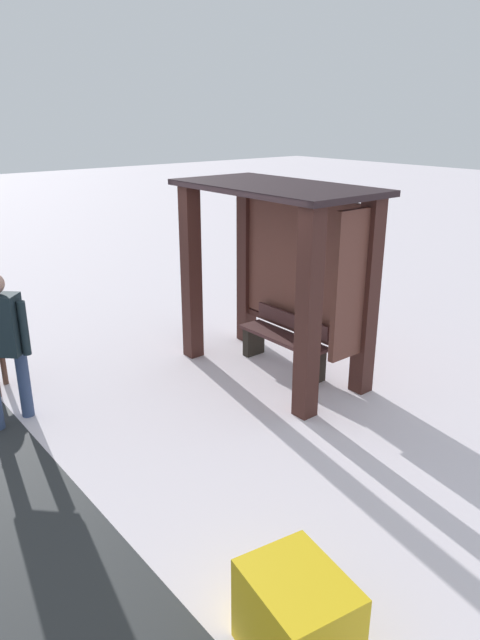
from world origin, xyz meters
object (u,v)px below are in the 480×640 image
(bench_left_inside, at_px, (284,342))
(person_walking, at_px, (1,337))
(bus_shelter, at_px, (286,257))
(grit_bin, at_px, (297,619))

(bench_left_inside, height_order, person_walking, person_walking)
(bus_shelter, bearing_deg, grit_bin, -42.21)
(bus_shelter, height_order, grit_bin, bus_shelter)
(bench_left_inside, bearing_deg, grit_bin, -42.27)
(grit_bin, bearing_deg, bench_left_inside, 137.73)
(bus_shelter, relative_size, grit_bin, 3.80)
(bus_shelter, relative_size, bench_left_inside, 1.88)
(bench_left_inside, relative_size, person_walking, 0.81)
(grit_bin, bearing_deg, person_walking, -174.77)
(bus_shelter, xyz_separation_m, bench_left_inside, (-0.08, 0.08, -1.23))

